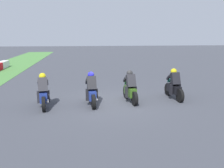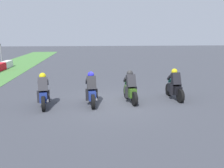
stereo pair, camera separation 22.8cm
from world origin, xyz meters
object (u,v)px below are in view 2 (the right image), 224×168
(rider_lane_d, at_px, (43,93))
(rider_lane_b, at_px, (130,89))
(rider_lane_c, at_px, (91,91))
(rider_lane_a, at_px, (175,87))

(rider_lane_d, bearing_deg, rider_lane_b, -91.97)
(rider_lane_c, relative_size, rider_lane_d, 1.00)
(rider_lane_b, relative_size, rider_lane_c, 1.00)
(rider_lane_b, bearing_deg, rider_lane_d, 90.22)
(rider_lane_a, relative_size, rider_lane_d, 1.00)
(rider_lane_a, height_order, rider_lane_d, same)
(rider_lane_b, bearing_deg, rider_lane_c, 93.39)
(rider_lane_a, distance_m, rider_lane_d, 6.28)
(rider_lane_b, distance_m, rider_lane_d, 3.98)
(rider_lane_c, xyz_separation_m, rider_lane_d, (-0.11, 2.12, 0.00))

